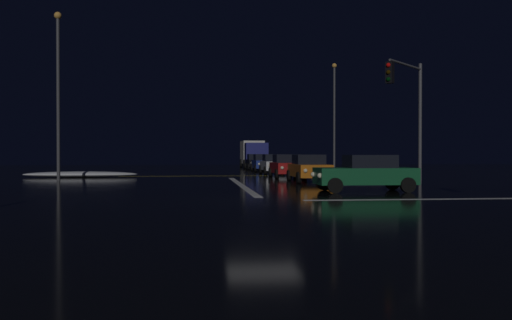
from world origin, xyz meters
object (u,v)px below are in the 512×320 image
Objects in this scene: sedan_green_crossing at (366,173)px; sedan_orange at (309,168)px; sedan_blue at (263,163)px; streetlamp_left_near at (58,85)px; sedan_red at (287,166)px; sedan_black at (256,162)px; box_truck at (253,153)px; traffic_signal_ne at (408,99)px; sedan_white at (274,164)px; streetlamp_right_far at (334,110)px.

sedan_orange is at bearing 96.06° from sedan_green_crossing.
sedan_blue is 0.43× the size of streetlamp_left_near.
sedan_red is 1.00× the size of sedan_blue.
box_truck reaches higher than sedan_black.
sedan_green_crossing is 6.97m from traffic_signal_ne.
sedan_white is 1.00× the size of sedan_blue.
traffic_signal_ne is 22.44m from streetlamp_right_far.
sedan_blue and sedan_black have the same top height.
sedan_blue is 13.13m from box_truck.
traffic_signal_ne reaches higher than sedan_green_crossing.
streetlamp_right_far is 1.00× the size of streetlamp_left_near.
sedan_black is (-0.03, 18.76, 0.00)m from sedan_red.
sedan_blue is at bearing 90.98° from sedan_white.
sedan_green_crossing is 0.43× the size of streetlamp_left_near.
sedan_orange is 1.00× the size of sedan_black.
box_truck reaches higher than sedan_green_crossing.
traffic_signal_ne reaches higher than box_truck.
sedan_orange is 1.00× the size of sedan_red.
sedan_red is 15.75m from streetlamp_right_far.
sedan_red is at bearing -90.90° from box_truck.
sedan_orange is at bearing 144.65° from traffic_signal_ne.
sedan_green_crossing is (1.20, -32.35, 0.00)m from sedan_black.
box_truck is 35.02m from traffic_signal_ne.
streetlamp_right_far is (6.32, -12.29, 4.01)m from box_truck.
sedan_blue is at bearing 92.61° from sedan_green_crossing.
sedan_white is 20.14m from sedan_green_crossing.
sedan_green_crossing is (1.19, -26.15, 0.00)m from sedan_blue.
streetlamp_right_far reaches higher than sedan_blue.
sedan_black is at bearing 141.35° from streetlamp_right_far.
streetlamp_right_far is at bearing 63.28° from sedan_red.
sedan_black is 26.17m from streetlamp_left_near.
sedan_blue is at bearing 102.86° from traffic_signal_ne.
sedan_white and sedan_green_crossing have the same top height.
sedan_white is 12.24m from sedan_black.
sedan_red is 1.00× the size of sedan_black.
streetlamp_right_far is at bearing 6.72° from sedan_blue.
sedan_blue is 26.18m from sedan_green_crossing.
sedan_green_crossing is at bearing -83.94° from sedan_orange.
box_truck is at bearing 88.14° from sedan_blue.
sedan_white is 16.64m from traffic_signal_ne.
sedan_red is 0.43× the size of streetlamp_left_near.
sedan_green_crossing is (1.17, -13.58, 0.00)m from sedan_red.
sedan_orange is 1.00× the size of sedan_blue.
sedan_black is 32.37m from sedan_green_crossing.
sedan_white is (-0.26, 12.26, 0.00)m from sedan_orange.
sedan_blue is (-0.02, 12.57, 0.00)m from sedan_red.
sedan_white is 19.15m from box_truck.
sedan_orange is 24.50m from sedan_black.
box_truck is (0.32, 19.13, 0.91)m from sedan_white.
streetlamp_left_near is (-19.16, 6.33, 1.28)m from traffic_signal_ne.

